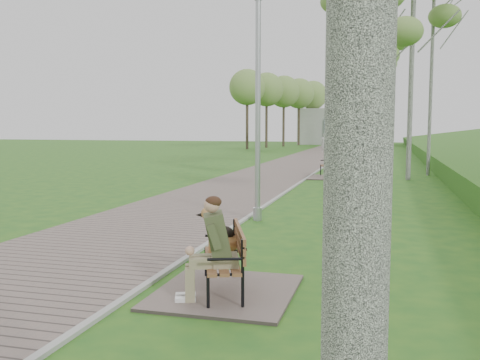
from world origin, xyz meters
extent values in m
plane|color=#24581D|center=(0.00, 0.00, 0.00)|extent=(120.00, 120.00, 0.00)
cube|color=#6F615A|center=(-1.75, 21.50, 0.02)|extent=(3.50, 67.00, 0.04)
cube|color=#999993|center=(0.00, 21.50, 0.03)|extent=(0.10, 67.00, 0.05)
cube|color=#9E9E99|center=(-1.50, 51.00, 2.00)|extent=(10.00, 5.00, 4.00)
cube|color=#5D95D1|center=(-1.50, 48.40, 1.50)|extent=(4.00, 0.20, 2.60)
cube|color=#6F615A|center=(1.08, -4.26, 0.02)|extent=(1.67, 1.85, 0.04)
cube|color=brown|center=(1.03, -4.26, 0.42)|extent=(0.86, 1.45, 0.04)
cube|color=brown|center=(1.23, -4.18, 0.67)|extent=(0.51, 1.32, 0.31)
cube|color=#6F615A|center=(0.84, 10.96, 0.02)|extent=(1.87, 2.08, 0.04)
cube|color=brown|center=(0.79, 10.96, 0.47)|extent=(0.85, 1.63, 0.04)
cube|color=brown|center=(1.03, 11.02, 0.75)|extent=(0.43, 1.52, 0.34)
cube|color=#6F615A|center=(0.68, 25.47, 0.02)|extent=(1.65, 1.84, 0.04)
cube|color=brown|center=(0.63, 25.47, 0.41)|extent=(0.93, 1.43, 0.04)
cube|color=brown|center=(0.83, 25.38, 0.66)|extent=(0.58, 1.28, 0.30)
cylinder|color=#9FA2A7|center=(0.27, 0.85, 0.14)|extent=(0.19, 0.19, 0.29)
cylinder|color=#9FA2A7|center=(0.27, 0.85, 2.40)|extent=(0.12, 0.12, 4.79)
cylinder|color=#9FA2A7|center=(0.39, 16.41, 0.13)|extent=(0.17, 0.17, 0.26)
cylinder|color=#9FA2A7|center=(0.39, 16.41, 2.16)|extent=(0.10, 0.10, 4.31)
cylinder|color=#9FA2A7|center=(0.39, 16.41, 4.36)|extent=(0.16, 0.16, 0.22)
cylinder|color=#9FA2A7|center=(0.40, 34.14, 0.16)|extent=(0.21, 0.21, 0.31)
cylinder|color=#9FA2A7|center=(0.40, 34.14, 2.62)|extent=(0.13, 0.13, 5.23)
cylinder|color=#9FA2A7|center=(0.40, 34.14, 5.28)|extent=(0.19, 0.19, 0.26)
cylinder|color=#9FA2A7|center=(0.07, 44.26, 0.14)|extent=(0.19, 0.19, 0.29)
cylinder|color=#9FA2A7|center=(0.07, 44.26, 2.39)|extent=(0.11, 0.11, 4.78)
cylinder|color=#9FA2A7|center=(0.07, 44.26, 4.83)|extent=(0.17, 0.17, 0.24)
imported|color=silver|center=(-1.58, 31.12, 0.76)|extent=(0.62, 0.47, 1.53)
imported|color=gray|center=(-2.69, 41.99, 0.80)|extent=(0.85, 0.70, 1.60)
cylinder|color=silver|center=(2.81, 7.32, 3.36)|extent=(0.16, 0.16, 6.72)
ellipsoid|color=#76984A|center=(2.81, 7.32, 5.51)|extent=(2.33, 2.33, 2.96)
cylinder|color=silver|center=(4.72, 13.22, 4.73)|extent=(0.17, 0.17, 9.45)
cylinder|color=silver|center=(2.40, 9.85, 3.57)|extent=(0.17, 0.17, 7.14)
ellipsoid|color=#76984A|center=(2.40, 9.85, 5.86)|extent=(2.42, 2.42, 3.14)
cylinder|color=silver|center=(3.83, 11.03, 4.56)|extent=(0.19, 0.19, 9.12)
cylinder|color=silver|center=(1.75, 23.78, 4.30)|extent=(0.18, 0.18, 8.60)
ellipsoid|color=#76984A|center=(1.75, 23.78, 7.05)|extent=(2.57, 2.57, 3.79)
cylinder|color=silver|center=(2.69, 25.47, 4.56)|extent=(0.19, 0.19, 9.12)
ellipsoid|color=#76984A|center=(2.69, 25.47, 7.48)|extent=(2.69, 2.69, 4.01)
cylinder|color=silver|center=(1.62, 37.24, 4.14)|extent=(0.17, 0.17, 8.27)
ellipsoid|color=#76984A|center=(1.62, 37.24, 6.79)|extent=(2.47, 2.47, 3.64)
camera|label=1|loc=(2.94, -10.45, 2.07)|focal=40.00mm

